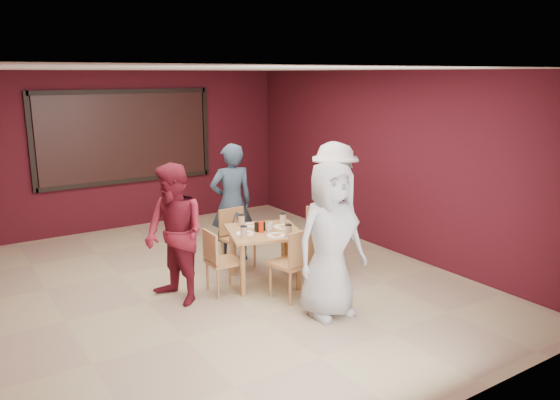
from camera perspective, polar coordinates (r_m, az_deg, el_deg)
floor at (r=7.36m, az=-6.61°, el=-8.92°), size 7.00×7.00×0.00m
window_blinds at (r=10.10m, az=-15.82°, el=6.37°), size 3.00×0.02×1.50m
dining_table at (r=7.23m, az=-1.66°, el=-3.84°), size 1.16×1.16×0.88m
chair_front at (r=6.74m, az=1.59°, el=-6.26°), size 0.51×0.51×0.91m
chair_back at (r=7.92m, az=-4.65°, el=-3.59°), size 0.43×0.43×0.85m
chair_left at (r=6.98m, az=-6.42°, el=-6.06°), size 0.42×0.42×0.83m
chair_right at (r=7.68m, az=3.00°, el=-3.89°), size 0.45×0.45×0.90m
diner_front at (r=6.23m, az=5.29°, el=-4.17°), size 0.91×0.61×1.82m
diner_back at (r=8.09m, az=-5.09°, el=-0.30°), size 0.71×0.53×1.77m
diner_left at (r=6.69m, az=-10.95°, el=-3.56°), size 0.83×0.97×1.72m
diner_right at (r=7.76m, az=5.67°, el=-0.65°), size 0.93×1.30×1.83m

